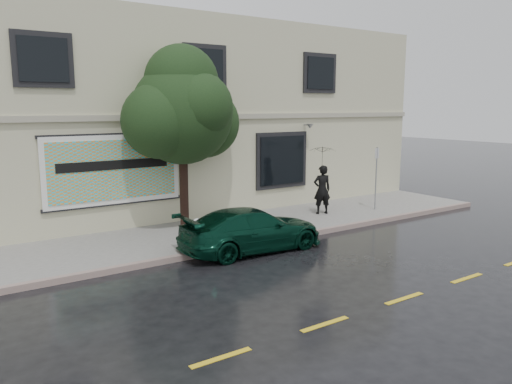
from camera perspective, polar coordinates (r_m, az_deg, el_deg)
ground at (r=13.37m, az=4.81°, el=-7.43°), size 90.00×90.00×0.00m
sidewalk at (r=15.90m, az=-2.60°, el=-4.32°), size 20.00×3.50×0.15m
curb at (r=14.49m, az=1.06°, el=-5.72°), size 20.00×0.18×0.16m
road_marking at (r=11.03m, az=16.57°, el=-11.57°), size 19.00×0.12×0.01m
building at (r=20.55m, az=-11.22°, el=8.35°), size 20.00×8.12×7.00m
billboard at (r=15.70m, az=-15.92°, el=2.48°), size 4.30×0.16×2.20m
car at (r=13.75m, az=-0.50°, el=-4.31°), size 4.17×1.95×1.20m
pedestrian at (r=17.87m, az=7.56°, el=0.27°), size 0.74×0.61×1.74m
umbrella at (r=17.71m, az=7.65°, el=4.23°), size 1.08×1.08×0.74m
street_tree at (r=15.67m, az=-8.45°, el=8.83°), size 3.14×3.14×5.15m
fire_hydrant at (r=13.66m, az=-6.72°, el=-4.72°), size 0.33×0.31×0.81m
sign_pole at (r=18.91m, az=13.58°, el=2.27°), size 0.28×0.10×2.32m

